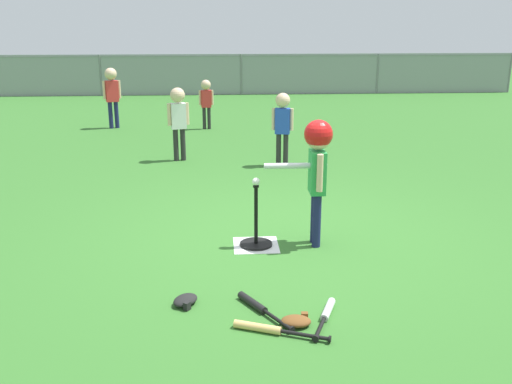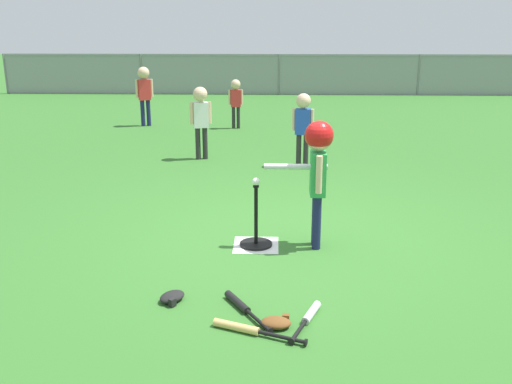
% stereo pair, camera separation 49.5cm
% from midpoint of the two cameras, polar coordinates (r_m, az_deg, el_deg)
% --- Properties ---
extents(ground_plane, '(60.00, 60.00, 0.00)m').
position_cam_midpoint_polar(ground_plane, '(5.89, 0.42, -4.43)').
color(ground_plane, '#336B28').
extents(home_plate, '(0.44, 0.44, 0.01)m').
position_cam_midpoint_polar(home_plate, '(5.66, -2.51, -5.33)').
color(home_plate, white).
rests_on(home_plate, ground_plane).
extents(batting_tee, '(0.32, 0.32, 0.62)m').
position_cam_midpoint_polar(batting_tee, '(5.62, -2.52, -4.49)').
color(batting_tee, black).
rests_on(batting_tee, ground_plane).
extents(baseball_on_tee, '(0.07, 0.07, 0.07)m').
position_cam_midpoint_polar(baseball_on_tee, '(5.44, -2.60, 1.00)').
color(baseball_on_tee, white).
rests_on(baseball_on_tee, batting_tee).
extents(batter_child, '(0.65, 0.35, 1.24)m').
position_cam_midpoint_polar(batter_child, '(5.42, 3.51, 3.45)').
color(batter_child, '#191E4C').
rests_on(batter_child, ground_plane).
extents(fielder_deep_left, '(0.33, 0.22, 1.13)m').
position_cam_midpoint_polar(fielder_deep_left, '(8.96, -9.34, 7.65)').
color(fielder_deep_left, '#262626').
rests_on(fielder_deep_left, ground_plane).
extents(fielder_near_right, '(0.32, 0.22, 1.09)m').
position_cam_midpoint_polar(fielder_near_right, '(8.55, 1.00, 7.24)').
color(fielder_near_right, '#262626').
rests_on(fielder_near_right, ground_plane).
extents(fielder_near_left, '(0.34, 0.24, 1.20)m').
position_cam_midpoint_polar(fielder_near_left, '(11.98, -15.34, 9.79)').
color(fielder_near_left, '#191E4C').
rests_on(fielder_near_left, ground_plane).
extents(fielder_deep_center, '(0.29, 0.19, 0.98)m').
position_cam_midpoint_polar(fielder_deep_center, '(11.55, -6.23, 9.32)').
color(fielder_deep_center, '#262626').
rests_on(fielder_deep_center, ground_plane).
extents(spare_bat_silver, '(0.27, 0.56, 0.06)m').
position_cam_midpoint_polar(spare_bat_silver, '(4.38, 3.75, -12.05)').
color(spare_bat_silver, silver).
rests_on(spare_bat_silver, ground_plane).
extents(spare_bat_wood, '(0.68, 0.31, 0.06)m').
position_cam_midpoint_polar(spare_bat_wood, '(4.18, -2.35, -13.54)').
color(spare_bat_wood, '#DBB266').
rests_on(spare_bat_wood, ground_plane).
extents(spare_bat_black, '(0.39, 0.60, 0.06)m').
position_cam_midpoint_polar(spare_bat_black, '(4.47, -3.08, -11.35)').
color(spare_bat_black, black).
rests_on(spare_bat_black, ground_plane).
extents(glove_by_plate, '(0.23, 0.18, 0.07)m').
position_cam_midpoint_polar(glove_by_plate, '(4.26, 0.65, -12.80)').
color(glove_by_plate, brown).
rests_on(glove_by_plate, ground_plane).
extents(glove_near_bats, '(0.26, 0.27, 0.07)m').
position_cam_midpoint_polar(glove_near_bats, '(4.61, -10.16, -10.64)').
color(glove_near_bats, black).
rests_on(glove_near_bats, ground_plane).
extents(outfield_fence, '(16.06, 0.06, 1.15)m').
position_cam_midpoint_polar(outfield_fence, '(16.86, -2.35, 11.75)').
color(outfield_fence, slate).
rests_on(outfield_fence, ground_plane).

